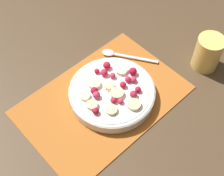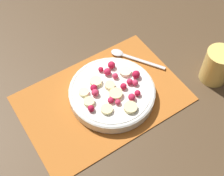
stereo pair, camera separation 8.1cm
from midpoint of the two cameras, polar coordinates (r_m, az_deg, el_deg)
The scene contains 5 objects.
ground_plane at distance 0.85m, azimuth 1.00°, elevation -2.17°, with size 3.00×3.00×0.00m, color #4C3823.
placemat at distance 0.84m, azimuth 1.01°, elevation -2.05°, with size 0.43×0.29×0.01m.
fruit_bowl at distance 0.83m, azimuth 2.82°, elevation -0.94°, with size 0.23×0.23×0.05m.
spoon at distance 0.93m, azimuth 5.22°, elevation 5.71°, with size 0.11×0.15×0.01m.
drinking_glass at distance 0.91m, azimuth 21.07°, elevation 3.65°, with size 0.08×0.08×0.10m.
Camera 2 is at (0.24, 0.41, 0.71)m, focal length 50.00 mm.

